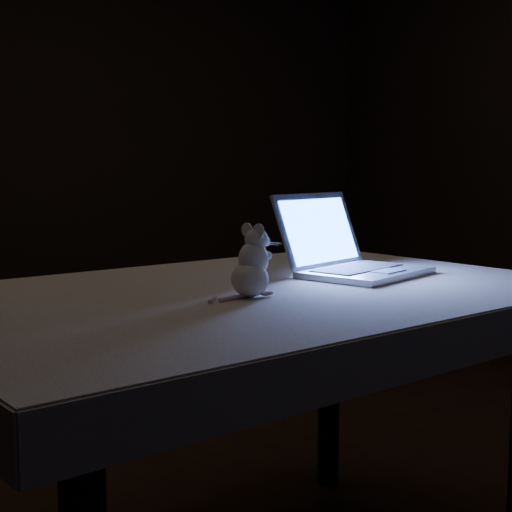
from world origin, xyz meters
TOP-DOWN VIEW (x-y plane):
  - floor at (0.00, 0.00)m, footprint 5.00×5.00m
  - back_wall at (0.00, 2.50)m, footprint 4.50×0.04m
  - table at (-0.21, -0.50)m, footprint 1.57×1.15m
  - tablecloth at (-0.12, -0.54)m, footprint 1.73×1.34m
  - laptop at (0.16, -0.47)m, footprint 0.41×0.39m
  - plush_mouse at (-0.27, -0.60)m, footprint 0.16×0.16m

SIDE VIEW (x-z plane):
  - floor at x=0.00m, z-range 0.00..0.00m
  - table at x=-0.21m, z-range 0.00..0.77m
  - tablecloth at x=-0.12m, z-range 0.68..0.78m
  - plush_mouse at x=-0.27m, z-range 0.78..0.94m
  - laptop at x=0.16m, z-range 0.78..1.00m
  - back_wall at x=0.00m, z-range 0.00..2.60m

